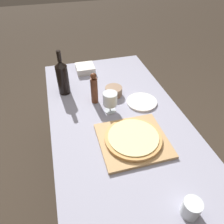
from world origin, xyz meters
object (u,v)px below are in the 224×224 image
(small_bowl, at_px, (114,91))
(pizza, at_px, (133,138))
(pepper_mill, at_px, (94,89))
(wine_glass, at_px, (110,99))
(wine_bottle, at_px, (62,77))

(small_bowl, bearing_deg, pizza, -92.21)
(pepper_mill, height_order, wine_glass, pepper_mill)
(pizza, relative_size, pepper_mill, 1.43)
(pepper_mill, distance_m, wine_glass, 0.14)
(pizza, bearing_deg, pepper_mill, 107.13)
(pizza, xyz_separation_m, wine_glass, (-0.05, 0.29, 0.06))
(pizza, distance_m, wine_glass, 0.30)
(wine_glass, height_order, small_bowl, wine_glass)
(pizza, distance_m, small_bowl, 0.45)
(pizza, distance_m, pepper_mill, 0.43)
(pizza, height_order, small_bowl, small_bowl)
(pizza, xyz_separation_m, small_bowl, (0.02, 0.45, 0.00))
(wine_bottle, height_order, wine_glass, wine_bottle)
(pizza, xyz_separation_m, wine_bottle, (-0.31, 0.57, 0.10))
(pizza, relative_size, wine_glass, 2.25)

